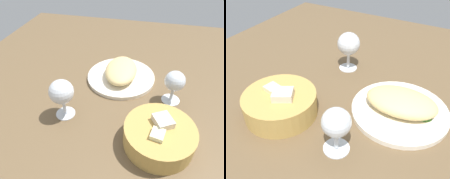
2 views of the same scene
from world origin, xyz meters
TOP-DOWN VIEW (x-y plane):
  - ground_plane at (0.00, 0.00)cm, footprint 140.00×140.00cm
  - plate at (-8.76, -3.39)cm, footprint 25.97×25.97cm
  - omelette at (-8.76, -3.39)cm, footprint 19.52×13.10cm
  - lettuce_garnish at (-15.32, -3.40)cm, footprint 3.90×3.90cm
  - bread_basket at (18.88, 12.30)cm, footprint 19.24×19.24cm
  - wine_glass_near at (14.07, -17.06)cm, footprint 7.48×7.48cm
  - wine_glass_far at (-0.45, 15.71)cm, footprint 6.67×6.67cm

SIDE VIEW (x-z plane):
  - ground_plane at x=0.00cm, z-range -2.00..0.00cm
  - plate at x=-8.76cm, z-range 0.00..1.40cm
  - lettuce_garnish at x=-15.32cm, z-range 1.40..2.94cm
  - bread_basket at x=18.88cm, z-range -0.83..7.46cm
  - omelette at x=-8.76cm, z-range 1.40..6.34cm
  - wine_glass_far at x=-0.45cm, z-range 1.86..13.57cm
  - wine_glass_near at x=14.07cm, z-range 2.25..15.27cm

